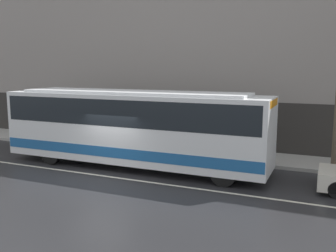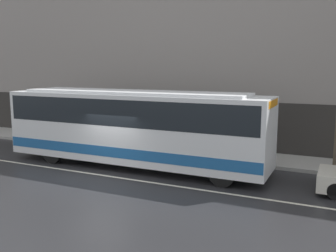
% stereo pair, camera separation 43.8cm
% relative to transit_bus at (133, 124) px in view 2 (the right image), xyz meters
% --- Properties ---
extents(ground_plane, '(60.00, 60.00, 0.00)m').
position_rel_transit_bus_xyz_m(ground_plane, '(-0.32, -1.82, -1.95)').
color(ground_plane, '#262628').
extents(sidewalk, '(60.00, 2.66, 0.17)m').
position_rel_transit_bus_xyz_m(sidewalk, '(-0.32, 3.52, -1.87)').
color(sidewalk, '#A09E99').
rests_on(sidewalk, ground_plane).
extents(building_facade, '(60.00, 0.35, 10.97)m').
position_rel_transit_bus_xyz_m(building_facade, '(-0.32, 4.99, 3.34)').
color(building_facade, gray).
rests_on(building_facade, ground_plane).
extents(lane_stripe, '(54.00, 0.14, 0.01)m').
position_rel_transit_bus_xyz_m(lane_stripe, '(-0.32, -1.82, -1.95)').
color(lane_stripe, beige).
rests_on(lane_stripe, ground_plane).
extents(transit_bus, '(12.34, 2.56, 3.47)m').
position_rel_transit_bus_xyz_m(transit_bus, '(0.00, 0.00, 0.00)').
color(transit_bus, white).
rests_on(transit_bus, ground_plane).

